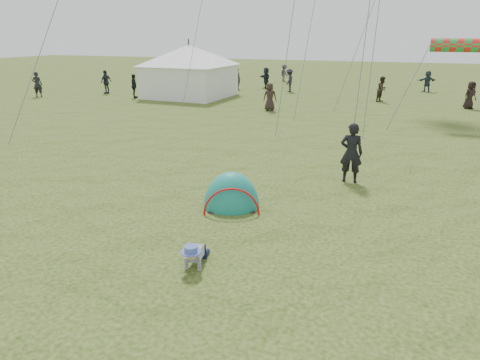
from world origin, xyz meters
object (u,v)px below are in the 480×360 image
(standing_adult, at_px, (351,153))
(event_marquee, at_px, (189,69))
(popup_tent, at_px, (232,206))
(crawling_toddler, at_px, (195,253))

(standing_adult, bearing_deg, event_marquee, -51.57)
(standing_adult, distance_m, event_marquee, 20.31)
(popup_tent, bearing_deg, crawling_toddler, -103.24)
(standing_adult, height_order, event_marquee, event_marquee)
(popup_tent, distance_m, standing_adult, 4.24)
(crawling_toddler, bearing_deg, event_marquee, 108.66)
(standing_adult, bearing_deg, crawling_toddler, 68.27)
(popup_tent, xyz_separation_m, standing_adult, (2.66, 3.18, 0.92))
(popup_tent, relative_size, standing_adult, 1.03)
(event_marquee, bearing_deg, standing_adult, -46.82)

